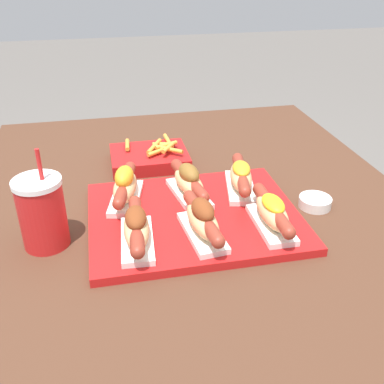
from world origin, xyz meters
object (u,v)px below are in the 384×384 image
at_px(hot_dog_5, 241,177).
at_px(sauce_bowl, 315,202).
at_px(hot_dog_1, 203,220).
at_px(hot_dog_2, 272,213).
at_px(hot_dog_3, 125,186).
at_px(hot_dog_0, 136,228).
at_px(hot_dog_4, 189,182).
at_px(serving_tray, 194,217).
at_px(fries_basket, 150,157).
at_px(drink_cup, 42,213).

relative_size(hot_dog_5, sauce_bowl, 2.65).
relative_size(hot_dog_1, hot_dog_5, 1.01).
relative_size(hot_dog_2, hot_dog_5, 1.02).
distance_m(hot_dog_2, hot_dog_3, 0.32).
bearing_deg(hot_dog_0, hot_dog_3, 92.85).
height_order(hot_dog_2, hot_dog_4, hot_dog_4).
bearing_deg(hot_dog_0, serving_tray, 33.23).
relative_size(serving_tray, hot_dog_4, 2.28).
relative_size(serving_tray, hot_dog_2, 2.25).
relative_size(hot_dog_0, fries_basket, 0.97).
distance_m(hot_dog_0, sauce_bowl, 0.42).
distance_m(hot_dog_4, hot_dog_5, 0.12).
relative_size(hot_dog_2, sauce_bowl, 2.70).
relative_size(sauce_bowl, drink_cup, 0.36).
xyz_separation_m(hot_dog_2, fries_basket, (-0.20, 0.38, -0.03)).
relative_size(serving_tray, drink_cup, 2.17).
bearing_deg(hot_dog_5, sauce_bowl, -27.66).
bearing_deg(hot_dog_4, hot_dog_1, -91.87).
distance_m(hot_dog_4, sauce_bowl, 0.29).
height_order(serving_tray, sauce_bowl, sauce_bowl).
height_order(hot_dog_2, hot_dog_5, same).
height_order(hot_dog_2, drink_cup, drink_cup).
xyz_separation_m(serving_tray, hot_dog_5, (0.13, 0.08, 0.04)).
height_order(hot_dog_0, sauce_bowl, hot_dog_0).
bearing_deg(sauce_bowl, hot_dog_0, -168.33).
height_order(hot_dog_1, fries_basket, hot_dog_1).
bearing_deg(hot_dog_1, drink_cup, 168.84).
bearing_deg(sauce_bowl, hot_dog_3, 168.67).
xyz_separation_m(hot_dog_2, drink_cup, (-0.44, 0.06, 0.02)).
xyz_separation_m(serving_tray, drink_cup, (-0.30, -0.02, 0.06)).
xyz_separation_m(hot_dog_3, sauce_bowl, (0.41, -0.08, -0.04)).
xyz_separation_m(serving_tray, hot_dog_0, (-0.13, -0.08, 0.04)).
distance_m(hot_dog_2, hot_dog_5, 0.16).
relative_size(hot_dog_4, sauce_bowl, 2.67).
relative_size(hot_dog_0, hot_dog_5, 1.02).
height_order(serving_tray, hot_dog_1, hot_dog_1).
height_order(hot_dog_1, drink_cup, drink_cup).
bearing_deg(hot_dog_5, hot_dog_2, -84.75).
xyz_separation_m(hot_dog_4, fries_basket, (-0.06, 0.22, -0.03)).
distance_m(drink_cup, fries_basket, 0.41).
distance_m(serving_tray, hot_dog_5, 0.15).
bearing_deg(hot_dog_0, hot_dog_4, 49.99).
xyz_separation_m(serving_tray, sauce_bowl, (0.28, -0.00, 0.00)).
xyz_separation_m(hot_dog_2, sauce_bowl, (0.14, 0.08, -0.04)).
bearing_deg(hot_dog_1, hot_dog_0, -179.80).
bearing_deg(hot_dog_1, hot_dog_5, 51.92).
height_order(hot_dog_3, fries_basket, hot_dog_3).
relative_size(hot_dog_1, hot_dog_3, 1.02).
bearing_deg(hot_dog_4, hot_dog_2, -48.81).
height_order(drink_cup, fries_basket, drink_cup).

